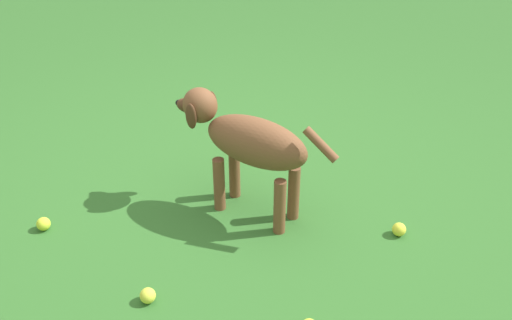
% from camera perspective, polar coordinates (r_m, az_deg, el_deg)
% --- Properties ---
extents(ground, '(14.00, 14.00, 0.00)m').
position_cam_1_polar(ground, '(2.89, -1.83, -3.91)').
color(ground, '#2D6026').
extents(dog, '(0.54, 0.77, 0.60)m').
position_cam_1_polar(dog, '(2.59, -0.98, 1.99)').
color(dog, brown).
rests_on(dog, ground).
extents(tennis_ball_0, '(0.07, 0.07, 0.07)m').
position_cam_1_polar(tennis_ball_0, '(2.71, 14.68, -7.01)').
color(tennis_ball_0, '#D0D136').
rests_on(tennis_ball_0, ground).
extents(tennis_ball_2, '(0.07, 0.07, 0.07)m').
position_cam_1_polar(tennis_ball_2, '(2.34, -11.21, -13.69)').
color(tennis_ball_2, '#CCD33E').
rests_on(tennis_ball_2, ground).
extents(tennis_ball_4, '(0.07, 0.07, 0.07)m').
position_cam_1_polar(tennis_ball_4, '(2.84, -21.27, -6.22)').
color(tennis_ball_4, '#C1D531').
rests_on(tennis_ball_4, ground).
extents(water_bowl, '(0.22, 0.22, 0.06)m').
position_cam_1_polar(water_bowl, '(3.28, -0.04, 1.48)').
color(water_bowl, orange).
rests_on(water_bowl, ground).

